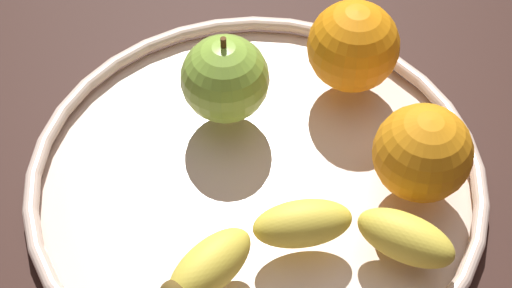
# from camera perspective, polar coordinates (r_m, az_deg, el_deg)

# --- Properties ---
(ground_plane) EXTENTS (1.37, 1.37, 0.04)m
(ground_plane) POSITION_cam_1_polar(r_m,az_deg,el_deg) (0.62, 0.00, -3.95)
(ground_plane) COLOR black
(fruit_bowl) EXTENTS (0.35, 0.35, 0.02)m
(fruit_bowl) POSITION_cam_1_polar(r_m,az_deg,el_deg) (0.60, 0.00, -2.34)
(fruit_bowl) COLOR beige
(fruit_bowl) RESTS_ON ground_plane
(banana) EXTENTS (0.21, 0.08, 0.03)m
(banana) POSITION_cam_1_polar(r_m,az_deg,el_deg) (0.54, 3.34, -7.34)
(banana) COLOR yellow
(banana) RESTS_ON fruit_bowl
(apple) EXTENTS (0.07, 0.07, 0.08)m
(apple) POSITION_cam_1_polar(r_m,az_deg,el_deg) (0.61, -2.28, 4.78)
(apple) COLOR #8CBB3E
(apple) RESTS_ON fruit_bowl
(orange_back_left) EXTENTS (0.07, 0.07, 0.07)m
(orange_back_left) POSITION_cam_1_polar(r_m,az_deg,el_deg) (0.63, 7.13, 7.10)
(orange_back_left) COLOR orange
(orange_back_left) RESTS_ON fruit_bowl
(orange_front_left) EXTENTS (0.07, 0.07, 0.07)m
(orange_front_left) POSITION_cam_1_polar(r_m,az_deg,el_deg) (0.57, 12.07, -0.65)
(orange_front_left) COLOR orange
(orange_front_left) RESTS_ON fruit_bowl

